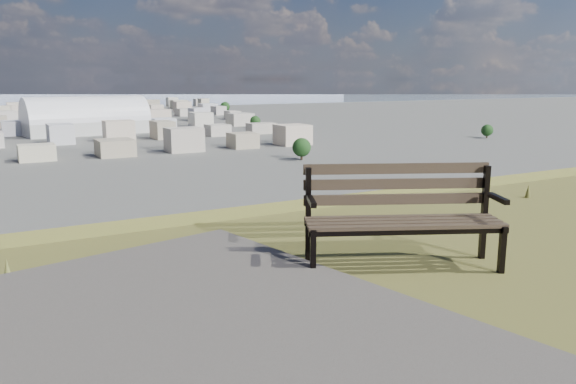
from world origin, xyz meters
TOP-DOWN VIEW (x-y plane):
  - park_bench at (-0.93, 1.87)m, footprint 1.69×1.15m
  - gravel_patch at (-3.03, 0.86)m, footprint 4.00×5.04m
  - arena at (42.61, 289.62)m, footprint 59.86×31.16m

SIDE VIEW (x-z plane):
  - arena at x=42.61m, z-range -6.39..17.79m
  - gravel_patch at x=-3.03m, z-range 25.00..25.08m
  - park_bench at x=-0.93m, z-range 25.06..25.90m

